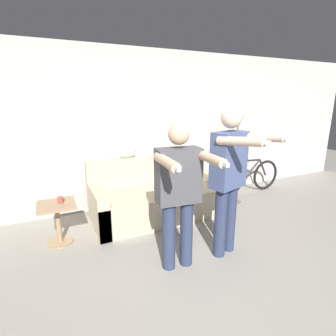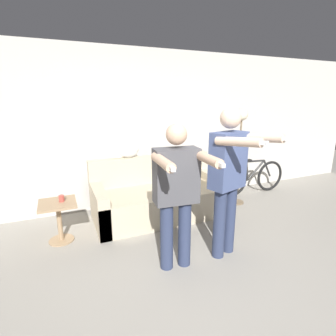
{
  "view_description": "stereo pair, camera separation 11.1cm",
  "coord_description": "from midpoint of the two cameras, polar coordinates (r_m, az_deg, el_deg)",
  "views": [
    {
      "loc": [
        -1.41,
        -1.75,
        1.81
      ],
      "look_at": [
        -0.06,
        1.15,
        0.96
      ],
      "focal_mm": 28.0,
      "sensor_mm": 36.0,
      "label": 1
    },
    {
      "loc": [
        -1.31,
        -1.8,
        1.81
      ],
      "look_at": [
        -0.06,
        1.15,
        0.96
      ],
      "focal_mm": 28.0,
      "sensor_mm": 36.0,
      "label": 2
    }
  ],
  "objects": [
    {
      "name": "person_left",
      "position": [
        2.69,
        3.09,
        -4.55
      ],
      "size": [
        0.57,
        0.71,
        1.58
      ],
      "rotation": [
        0.0,
        0.0,
        -0.1
      ],
      "color": "#2D3856",
      "rests_on": "ground_plane"
    },
    {
      "name": "cup",
      "position": [
        3.6,
        -21.35,
        -6.19
      ],
      "size": [
        0.07,
        0.07,
        0.08
      ],
      "color": "#B7473D",
      "rests_on": "side_table"
    },
    {
      "name": "wall_back",
      "position": [
        4.5,
        -5.35,
        8.31
      ],
      "size": [
        10.0,
        0.05,
        2.6
      ],
      "color": "beige",
      "rests_on": "ground_plane"
    },
    {
      "name": "person_right",
      "position": [
        2.99,
        14.11,
        -1.28
      ],
      "size": [
        0.61,
        0.76,
        1.72
      ],
      "rotation": [
        0.0,
        0.0,
        0.29
      ],
      "color": "#2D3856",
      "rests_on": "ground_plane"
    },
    {
      "name": "floor_lamp",
      "position": [
        4.61,
        16.2,
        7.39
      ],
      "size": [
        0.28,
        0.28,
        1.66
      ],
      "color": "#756047",
      "rests_on": "ground_plane"
    },
    {
      "name": "bicycle",
      "position": [
        5.36,
        18.42,
        -2.02
      ],
      "size": [
        1.5,
        0.07,
        0.7
      ],
      "color": "black",
      "rests_on": "ground_plane"
    },
    {
      "name": "cat",
      "position": [
        4.17,
        -7.63,
        3.44
      ],
      "size": [
        0.4,
        0.13,
        0.19
      ],
      "color": "silver",
      "rests_on": "couch"
    },
    {
      "name": "couch",
      "position": [
        4.17,
        -1.07,
        -6.58
      ],
      "size": [
        2.04,
        0.92,
        0.9
      ],
      "color": "beige",
      "rests_on": "ground_plane"
    },
    {
      "name": "side_table",
      "position": [
        3.66,
        -21.92,
        -9.19
      ],
      "size": [
        0.45,
        0.45,
        0.54
      ],
      "color": "#A38460",
      "rests_on": "ground_plane"
    },
    {
      "name": "ground_plane",
      "position": [
        2.88,
        12.3,
        -24.5
      ],
      "size": [
        16.0,
        16.0,
        0.0
      ],
      "primitive_type": "plane",
      "color": "gray"
    }
  ]
}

